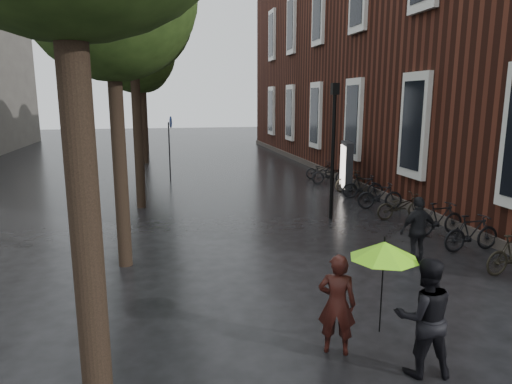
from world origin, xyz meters
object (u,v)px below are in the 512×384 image
object	(u,v)px
person_burgundy	(337,304)
person_black	(424,317)
ad_lightbox	(346,167)
parked_bicycles	(380,195)
pedestrian_walking	(418,230)
lamp_post	(333,138)

from	to	relation	value
person_burgundy	person_black	world-z (taller)	person_black
person_burgundy	ad_lightbox	world-z (taller)	ad_lightbox
person_black	parked_bicycles	size ratio (longest dim) A/B	0.13
person_burgundy	person_black	xyz separation A→B (m)	(1.00, -0.78, 0.07)
person_black	pedestrian_walking	xyz separation A→B (m)	(2.43, 4.12, -0.06)
parked_bicycles	person_burgundy	bearing A→B (deg)	-120.81
pedestrian_walking	ad_lightbox	size ratio (longest dim) A/B	0.76
pedestrian_walking	lamp_post	distance (m)	4.75
person_burgundy	lamp_post	size ratio (longest dim) A/B	0.37
person_burgundy	lamp_post	xyz separation A→B (m)	(2.94, 7.69, 1.86)
person_burgundy	pedestrian_walking	distance (m)	4.78
parked_bicycles	lamp_post	distance (m)	3.40
person_black	pedestrian_walking	distance (m)	4.78
pedestrian_walking	person_burgundy	bearing A→B (deg)	38.26
ad_lightbox	lamp_post	size ratio (longest dim) A/B	0.49
person_burgundy	pedestrian_walking	size ratio (longest dim) A/B	0.98
person_black	pedestrian_walking	bearing A→B (deg)	-109.51
person_burgundy	ad_lightbox	size ratio (longest dim) A/B	0.75
parked_bicycles	lamp_post	xyz separation A→B (m)	(-2.33, -1.15, 2.20)
ad_lightbox	lamp_post	bearing A→B (deg)	-105.15
person_black	lamp_post	xyz separation A→B (m)	(1.94, 8.47, 1.79)
ad_lightbox	person_black	bearing A→B (deg)	-94.39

